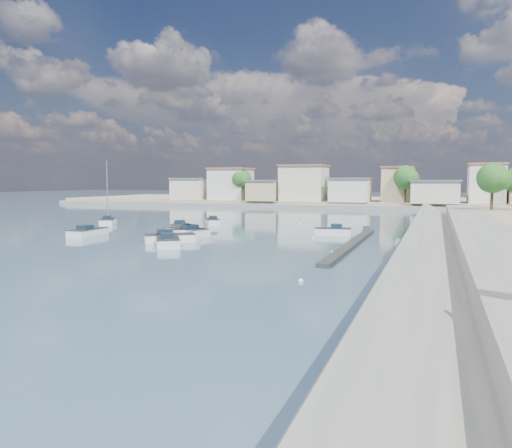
{
  "coord_description": "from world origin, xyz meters",
  "views": [
    {
      "loc": [
        14.36,
        -36.93,
        6.13
      ],
      "look_at": [
        -4.09,
        13.91,
        1.4
      ],
      "focal_mm": 35.0,
      "sensor_mm": 36.0,
      "label": 1
    }
  ],
  "objects_px": {
    "motorboat_d": "(331,232)",
    "motorboat_e": "(90,233)",
    "motorboat_f": "(212,222)",
    "motorboat_g": "(178,228)",
    "motorboat_b": "(192,233)",
    "motorboat_a": "(168,242)",
    "motorboat_c": "(186,232)",
    "motorboat_h": "(173,238)",
    "sailboat": "(108,222)"
  },
  "relations": [
    {
      "from": "motorboat_b",
      "to": "motorboat_c",
      "type": "height_order",
      "value": "same"
    },
    {
      "from": "motorboat_a",
      "to": "motorboat_h",
      "type": "xyz_separation_m",
      "value": [
        -1.04,
        2.78,
        -0.0
      ]
    },
    {
      "from": "motorboat_b",
      "to": "motorboat_a",
      "type": "bearing_deg",
      "value": -78.19
    },
    {
      "from": "motorboat_h",
      "to": "sailboat",
      "type": "bearing_deg",
      "value": 141.74
    },
    {
      "from": "motorboat_e",
      "to": "motorboat_g",
      "type": "xyz_separation_m",
      "value": [
        6.67,
        8.03,
        0.0
      ]
    },
    {
      "from": "motorboat_c",
      "to": "motorboat_f",
      "type": "height_order",
      "value": "same"
    },
    {
      "from": "motorboat_e",
      "to": "motorboat_f",
      "type": "distance_m",
      "value": 18.75
    },
    {
      "from": "motorboat_e",
      "to": "motorboat_g",
      "type": "height_order",
      "value": "same"
    },
    {
      "from": "motorboat_f",
      "to": "sailboat",
      "type": "bearing_deg",
      "value": -161.27
    },
    {
      "from": "motorboat_e",
      "to": "motorboat_f",
      "type": "bearing_deg",
      "value": 68.71
    },
    {
      "from": "motorboat_h",
      "to": "sailboat",
      "type": "height_order",
      "value": "sailboat"
    },
    {
      "from": "motorboat_a",
      "to": "motorboat_g",
      "type": "distance_m",
      "value": 13.66
    },
    {
      "from": "motorboat_c",
      "to": "motorboat_d",
      "type": "bearing_deg",
      "value": 20.3
    },
    {
      "from": "motorboat_f",
      "to": "motorboat_h",
      "type": "bearing_deg",
      "value": -76.74
    },
    {
      "from": "motorboat_c",
      "to": "motorboat_e",
      "type": "bearing_deg",
      "value": -155.9
    },
    {
      "from": "sailboat",
      "to": "motorboat_e",
      "type": "bearing_deg",
      "value": -61.44
    },
    {
      "from": "motorboat_e",
      "to": "motorboat_f",
      "type": "relative_size",
      "value": 1.31
    },
    {
      "from": "motorboat_a",
      "to": "motorboat_f",
      "type": "distance_m",
      "value": 22.55
    },
    {
      "from": "motorboat_d",
      "to": "motorboat_b",
      "type": "bearing_deg",
      "value": -156.87
    },
    {
      "from": "motorboat_a",
      "to": "motorboat_e",
      "type": "bearing_deg",
      "value": 160.43
    },
    {
      "from": "motorboat_g",
      "to": "motorboat_h",
      "type": "distance_m",
      "value": 10.7
    },
    {
      "from": "motorboat_b",
      "to": "motorboat_e",
      "type": "bearing_deg",
      "value": -160.04
    },
    {
      "from": "motorboat_h",
      "to": "motorboat_f",
      "type": "bearing_deg",
      "value": 103.26
    },
    {
      "from": "motorboat_a",
      "to": "sailboat",
      "type": "height_order",
      "value": "sailboat"
    },
    {
      "from": "motorboat_c",
      "to": "motorboat_d",
      "type": "height_order",
      "value": "same"
    },
    {
      "from": "motorboat_c",
      "to": "motorboat_f",
      "type": "distance_m",
      "value": 13.46
    },
    {
      "from": "motorboat_a",
      "to": "motorboat_b",
      "type": "relative_size",
      "value": 1.38
    },
    {
      "from": "motorboat_b",
      "to": "motorboat_g",
      "type": "xyz_separation_m",
      "value": [
        -3.96,
        4.17,
        0.0
      ]
    },
    {
      "from": "motorboat_b",
      "to": "motorboat_d",
      "type": "distance_m",
      "value": 15.55
    },
    {
      "from": "motorboat_a",
      "to": "motorboat_c",
      "type": "bearing_deg",
      "value": 107.35
    },
    {
      "from": "motorboat_b",
      "to": "motorboat_e",
      "type": "distance_m",
      "value": 11.3
    },
    {
      "from": "motorboat_d",
      "to": "motorboat_e",
      "type": "relative_size",
      "value": 0.8
    },
    {
      "from": "motorboat_b",
      "to": "motorboat_f",
      "type": "relative_size",
      "value": 0.9
    },
    {
      "from": "motorboat_c",
      "to": "sailboat",
      "type": "distance_m",
      "value": 18.65
    },
    {
      "from": "motorboat_c",
      "to": "motorboat_g",
      "type": "height_order",
      "value": "same"
    },
    {
      "from": "motorboat_d",
      "to": "motorboat_f",
      "type": "relative_size",
      "value": 1.05
    },
    {
      "from": "motorboat_d",
      "to": "motorboat_h",
      "type": "xyz_separation_m",
      "value": [
        -13.62,
        -11.58,
        0.0
      ]
    },
    {
      "from": "motorboat_d",
      "to": "motorboat_e",
      "type": "bearing_deg",
      "value": -158.2
    },
    {
      "from": "motorboat_b",
      "to": "sailboat",
      "type": "height_order",
      "value": "sailboat"
    },
    {
      "from": "motorboat_a",
      "to": "motorboat_g",
      "type": "relative_size",
      "value": 1.04
    },
    {
      "from": "motorboat_f",
      "to": "motorboat_g",
      "type": "distance_m",
      "value": 9.44
    },
    {
      "from": "sailboat",
      "to": "motorboat_c",
      "type": "bearing_deg",
      "value": -27.09
    },
    {
      "from": "motorboat_b",
      "to": "motorboat_g",
      "type": "distance_m",
      "value": 5.75
    },
    {
      "from": "motorboat_a",
      "to": "motorboat_b",
      "type": "xyz_separation_m",
      "value": [
        -1.73,
        8.25,
        -0.0
      ]
    },
    {
      "from": "motorboat_b",
      "to": "motorboat_h",
      "type": "relative_size",
      "value": 0.77
    },
    {
      "from": "motorboat_f",
      "to": "motorboat_e",
      "type": "bearing_deg",
      "value": -111.29
    },
    {
      "from": "motorboat_b",
      "to": "motorboat_c",
      "type": "xyz_separation_m",
      "value": [
        -0.99,
        0.45,
        0.0
      ]
    },
    {
      "from": "motorboat_b",
      "to": "motorboat_h",
      "type": "xyz_separation_m",
      "value": [
        0.68,
        -5.47,
        0.0
      ]
    },
    {
      "from": "motorboat_c",
      "to": "motorboat_g",
      "type": "bearing_deg",
      "value": 128.54
    },
    {
      "from": "motorboat_f",
      "to": "motorboat_h",
      "type": "xyz_separation_m",
      "value": [
        4.5,
        -19.09,
        0.0
      ]
    }
  ]
}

